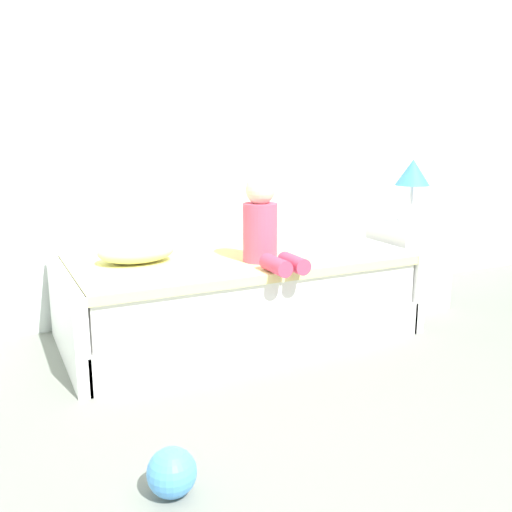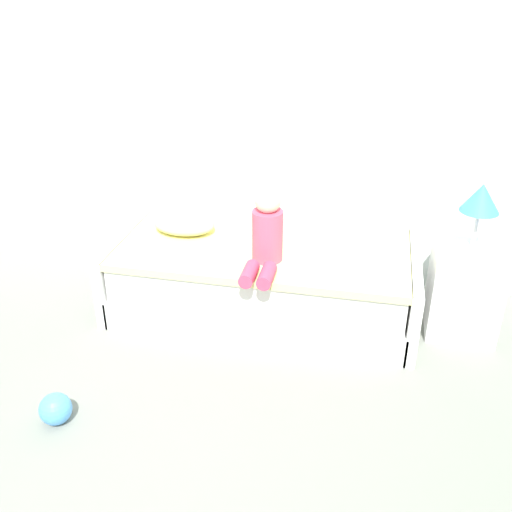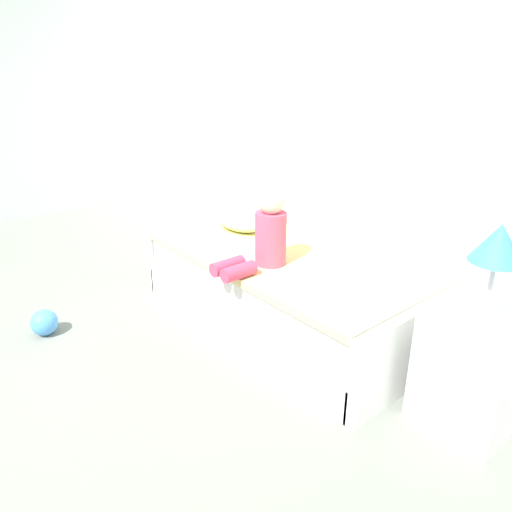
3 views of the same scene
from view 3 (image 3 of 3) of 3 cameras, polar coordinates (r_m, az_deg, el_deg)
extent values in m
cube|color=silver|center=(3.54, 9.35, 17.83)|extent=(7.20, 0.10, 2.90)
cube|color=white|center=(3.39, 3.27, -6.06)|extent=(2.00, 1.00, 0.20)
cube|color=white|center=(3.29, 3.35, -2.59)|extent=(1.94, 0.94, 0.25)
cube|color=#E5E08C|center=(3.23, 3.41, -0.17)|extent=(1.98, 0.98, 0.05)
cube|color=white|center=(4.06, -6.54, 1.05)|extent=(0.07, 1.00, 0.50)
cube|color=white|center=(2.76, 18.15, -10.66)|extent=(0.07, 1.00, 0.50)
cube|color=white|center=(2.63, 24.65, -12.16)|extent=(0.44, 0.44, 0.60)
cylinder|color=silver|center=(2.48, 25.79, -6.07)|extent=(0.15, 0.15, 0.03)
cylinder|color=silver|center=(2.42, 26.31, -3.24)|extent=(0.02, 0.02, 0.24)
cone|color=#3F8CD8|center=(2.35, 27.16, 1.40)|extent=(0.24, 0.24, 0.18)
cylinder|color=#E04C6B|center=(3.00, 1.77, 2.11)|extent=(0.20, 0.20, 0.34)
sphere|color=beige|center=(2.93, 1.83, 6.65)|extent=(0.17, 0.17, 0.17)
cylinder|color=#D83F60|center=(2.91, -3.40, -1.21)|extent=(0.09, 0.22, 0.09)
cylinder|color=#D83F60|center=(2.83, -2.07, -1.88)|extent=(0.09, 0.22, 0.09)
ellipsoid|color=#F2E58C|center=(3.69, -1.81, 4.20)|extent=(0.44, 0.30, 0.13)
sphere|color=#4C99E5|center=(3.51, -24.10, -7.30)|extent=(0.18, 0.18, 0.18)
camera|label=1|loc=(3.72, -55.87, 5.82)|focal=39.93mm
camera|label=2|loc=(2.14, -90.64, 16.95)|focal=40.70mm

